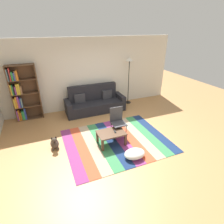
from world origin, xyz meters
The scene contains 11 objects.
ground_plane centered at (0.00, 0.00, 0.00)m, with size 14.00×14.00×0.00m, color #B27F4C.
back_wall centered at (0.00, 2.55, 1.35)m, with size 6.80×0.10×2.70m, color silver.
rug centered at (-0.15, -0.20, 0.01)m, with size 2.90×2.36×0.01m.
couch centered at (-0.10, 2.02, 0.34)m, with size 2.26×0.80×1.00m.
bookshelf centered at (-2.58, 2.31, 0.95)m, with size 0.90×0.28×1.93m.
coffee_table centered at (-0.35, -0.27, 0.31)m, with size 0.76×0.53×0.37m.
pouf centered at (-0.02, -1.04, 0.11)m, with size 0.55×0.40×0.21m, color white.
dog centered at (-1.85, 0.14, 0.16)m, with size 0.22×0.35×0.40m.
standing_lamp centered at (1.47, 2.24, 1.62)m, with size 0.32×0.32×1.94m.
tv_remote centered at (-0.24, -0.28, 0.39)m, with size 0.04×0.15×0.02m, color black.
folding_chair centered at (0.00, 0.09, 0.53)m, with size 0.40×0.40×0.90m.
Camera 1 is at (-1.94, -4.15, 3.05)m, focal length 28.56 mm.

